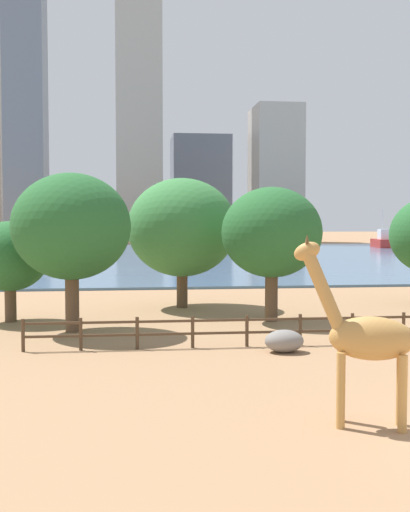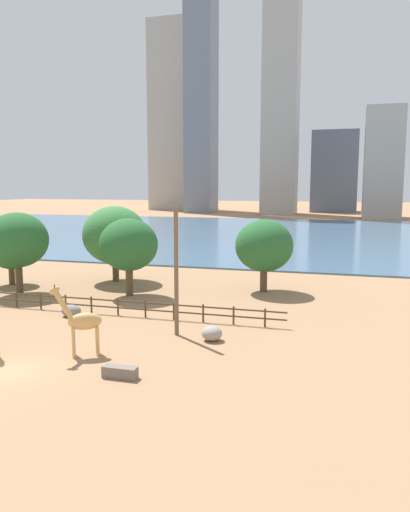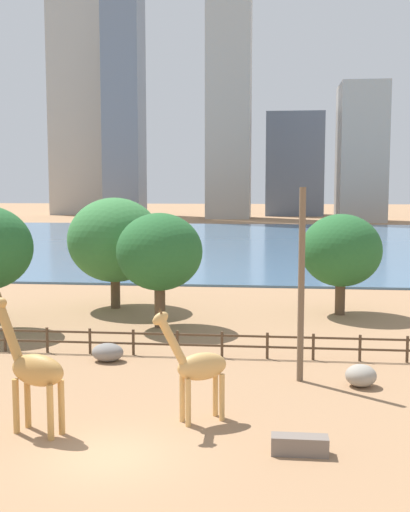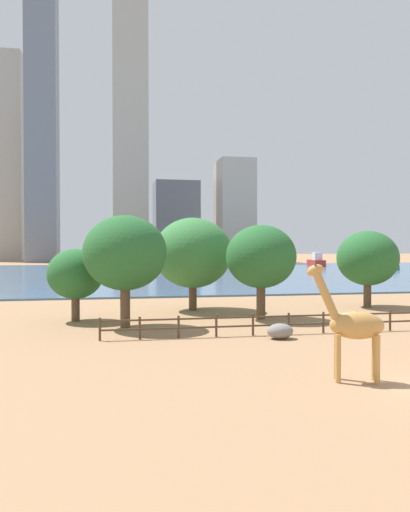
# 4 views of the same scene
# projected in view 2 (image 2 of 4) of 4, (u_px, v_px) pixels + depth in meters

# --- Properties ---
(ground_plane) EXTENTS (400.00, 400.00, 0.00)m
(ground_plane) POSITION_uv_depth(u_px,v_px,m) (264.00, 233.00, 102.32)
(ground_plane) COLOR #9E7551
(harbor_water) EXTENTS (180.00, 86.00, 0.20)m
(harbor_water) POSITION_uv_depth(u_px,v_px,m) (261.00, 234.00, 99.45)
(harbor_water) COLOR #476B8C
(harbor_water) RESTS_ON ground
(giraffe_companion) EXTENTS (2.76, 1.96, 4.29)m
(giraffe_companion) POSITION_uv_depth(u_px,v_px,m) (82.00, 321.00, 28.40)
(giraffe_companion) COLOR tan
(giraffe_companion) RESTS_ON ground
(utility_pole) EXTENTS (0.28, 0.28, 8.40)m
(utility_pole) POSITION_uv_depth(u_px,v_px,m) (176.00, 272.00, 32.06)
(utility_pole) COLOR brown
(utility_pole) RESTS_ON ground
(boulder_near_fence) EXTENTS (1.53, 1.18, 0.88)m
(boulder_near_fence) POSITION_uv_depth(u_px,v_px,m) (71.00, 311.00, 37.17)
(boulder_near_fence) COLOR gray
(boulder_near_fence) RESTS_ON ground
(boulder_by_pole) EXTENTS (1.31, 1.26, 0.94)m
(boulder_by_pole) POSITION_uv_depth(u_px,v_px,m) (212.00, 333.00, 31.39)
(boulder_by_pole) COLOR gray
(boulder_by_pole) RESTS_ON ground
(feeding_trough) EXTENTS (1.80, 0.60, 0.60)m
(feeding_trough) POSITION_uv_depth(u_px,v_px,m) (120.00, 372.00, 25.33)
(feeding_trough) COLOR #72665B
(feeding_trough) RESTS_ON ground
(enclosure_fence) EXTENTS (26.12, 0.14, 1.30)m
(enclosure_fence) POSITION_uv_depth(u_px,v_px,m) (110.00, 305.00, 37.65)
(enclosure_fence) COLOR #4C3826
(enclosure_fence) RESTS_ON ground
(tree_left_large) EXTENTS (3.94, 3.94, 5.12)m
(tree_left_large) POSITION_uv_depth(u_px,v_px,m) (10.00, 251.00, 48.68)
(tree_left_large) COLOR brown
(tree_left_large) RESTS_ON ground
(tree_center_broad) EXTENTS (5.27, 5.27, 6.63)m
(tree_center_broad) POSITION_uv_depth(u_px,v_px,m) (264.00, 246.00, 45.26)
(tree_center_broad) COLOR brown
(tree_center_broad) RESTS_ON ground
(tree_right_tall) EXTENTS (5.46, 5.46, 7.34)m
(tree_right_tall) POSITION_uv_depth(u_px,v_px,m) (17.00, 240.00, 44.30)
(tree_right_tall) COLOR brown
(tree_right_tall) RESTS_ON ground
(tree_left_small) EXTENTS (5.12, 5.12, 6.86)m
(tree_left_small) POSITION_uv_depth(u_px,v_px,m) (129.00, 245.00, 43.59)
(tree_left_small) COLOR brown
(tree_left_small) RESTS_ON ground
(tree_right_small) EXTENTS (6.44, 6.44, 7.65)m
(tree_right_small) POSITION_uv_depth(u_px,v_px,m) (115.00, 235.00, 50.07)
(tree_right_small) COLOR brown
(tree_right_small) RESTS_ON ground
(skyline_tower_needle) EXTENTS (11.22, 12.11, 100.99)m
(skyline_tower_needle) POSITION_uv_depth(u_px,v_px,m) (282.00, 58.00, 161.89)
(skyline_tower_needle) COLOR #ADA89E
(skyline_tower_needle) RESTS_ON ground
(skyline_block_central) EXTENTS (9.47, 11.18, 104.62)m
(skyline_block_central) POSITION_uv_depth(u_px,v_px,m) (201.00, 59.00, 169.48)
(skyline_block_central) COLOR slate
(skyline_block_central) RESTS_ON ground
(skyline_tower_glass) EXTENTS (10.70, 14.61, 31.95)m
(skyline_tower_glass) POSITION_uv_depth(u_px,v_px,m) (383.00, 163.00, 146.58)
(skyline_tower_glass) COLOR #ADA89E
(skyline_tower_glass) RESTS_ON ground
(skyline_block_left) EXTENTS (16.00, 15.94, 28.67)m
(skyline_block_left) POSITION_uv_depth(u_px,v_px,m) (335.00, 172.00, 180.18)
(skyline_block_left) COLOR slate
(skyline_block_left) RESTS_ON ground
(skyline_block_right) EXTENTS (16.62, 15.24, 71.33)m
(skyline_block_right) POSITION_uv_depth(u_px,v_px,m) (174.00, 118.00, 194.99)
(skyline_block_right) COLOR #ADA89E
(skyline_block_right) RESTS_ON ground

